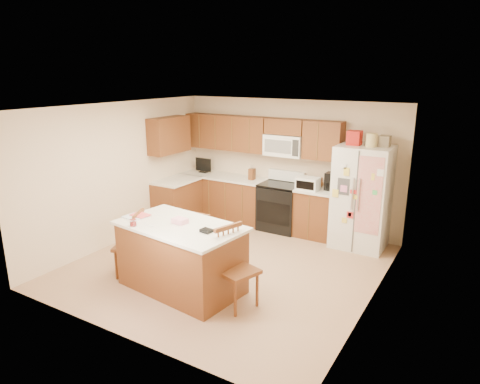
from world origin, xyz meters
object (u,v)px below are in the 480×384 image
Objects in this scene: refrigerator at (362,196)px; island at (181,256)px; windsor_chair_left at (131,245)px; windsor_chair_right at (236,270)px; stove at (280,206)px; windsor_chair_back at (205,241)px.

refrigerator reaches higher than island.
refrigerator is 3.94m from windsor_chair_left.
windsor_chair_left is at bearing -132.48° from refrigerator.
windsor_chair_right is (0.92, -0.01, 0.03)m from island.
refrigerator reaches higher than stove.
windsor_chair_right is at bearing -36.21° from windsor_chair_back.
stove reaches higher than windsor_chair_back.
refrigerator is 3.35m from island.
refrigerator is at bearing 47.52° from windsor_chair_left.
windsor_chair_back is at bearing 45.03° from windsor_chair_left.
stove is at bearing 70.02° from windsor_chair_left.
refrigerator reaches higher than windsor_chair_left.
windsor_chair_back is 1.28m from windsor_chair_right.
windsor_chair_left is (-0.91, -0.06, -0.01)m from island.
windsor_chair_left is at bearing -134.97° from windsor_chair_back.
island is 1.99× the size of windsor_chair_back.
refrigerator is 2.02× the size of windsor_chair_left.
refrigerator is at bearing -2.30° from stove.
windsor_chair_right reaches higher than island.
stove is 3.00m from windsor_chair_right.
stove reaches higher than windsor_chair_left.
stove is at bearing 82.72° from windsor_chair_back.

